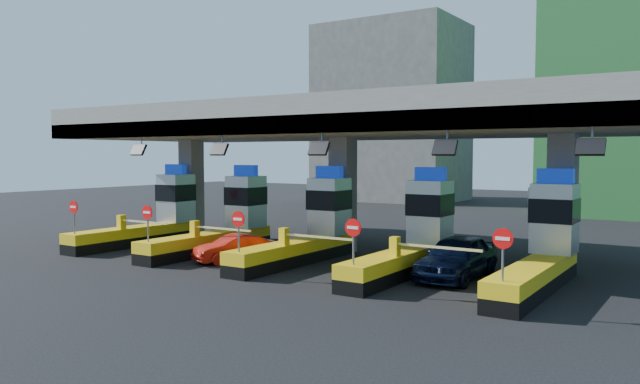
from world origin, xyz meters
The scene contains 10 objects.
ground centered at (0.00, 0.00, 0.00)m, with size 120.00×120.00×0.00m, color black.
toll_canopy centered at (0.00, 2.87, 6.13)m, with size 28.00×12.09×7.00m.
toll_lane_far_left centered at (-10.00, 0.28, 1.40)m, with size 4.43×8.00×4.16m.
toll_lane_left centered at (-5.00, 0.28, 1.40)m, with size 4.43×8.00×4.16m.
toll_lane_center centered at (0.00, 0.28, 1.40)m, with size 4.43×8.00×4.16m.
toll_lane_right centered at (5.00, 0.28, 1.40)m, with size 4.43×8.00×4.16m.
toll_lane_far_right centered at (10.00, 0.28, 1.40)m, with size 4.43×8.00×4.16m.
bg_building_concrete centered at (-14.00, 36.00, 9.00)m, with size 14.00×10.00×18.00m, color #4C4C49.
van centered at (6.94, -0.20, 0.82)m, with size 1.94×4.83×1.65m, color black.
red_car centered at (-2.56, -1.91, 0.59)m, with size 1.25×3.57×1.18m, color #A4150C.
Camera 1 is at (15.36, -22.47, 4.66)m, focal length 35.00 mm.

